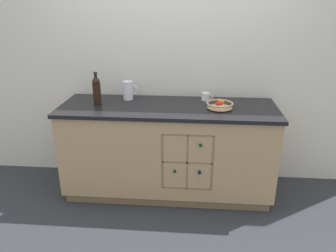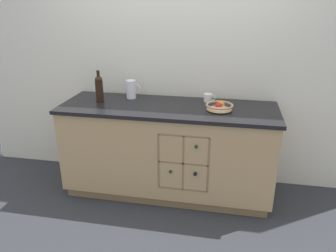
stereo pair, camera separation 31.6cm
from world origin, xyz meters
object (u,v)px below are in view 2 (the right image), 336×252
at_px(white_pitcher, 131,89).
at_px(standing_wine_bottle, 99,88).
at_px(ceramic_mug, 208,98).
at_px(fruit_bowl, 219,106).

bearing_deg(white_pitcher, standing_wine_bottle, -142.85).
xyz_separation_m(white_pitcher, standing_wine_bottle, (-0.26, -0.20, 0.04)).
relative_size(ceramic_mug, standing_wine_bottle, 0.37).
bearing_deg(standing_wine_bottle, white_pitcher, 37.15).
height_order(white_pitcher, ceramic_mug, white_pitcher).
relative_size(fruit_bowl, ceramic_mug, 2.18).
relative_size(white_pitcher, standing_wine_bottle, 0.59).
bearing_deg(white_pitcher, ceramic_mug, 1.87).
distance_m(fruit_bowl, white_pitcher, 0.93).
height_order(fruit_bowl, standing_wine_bottle, standing_wine_bottle).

